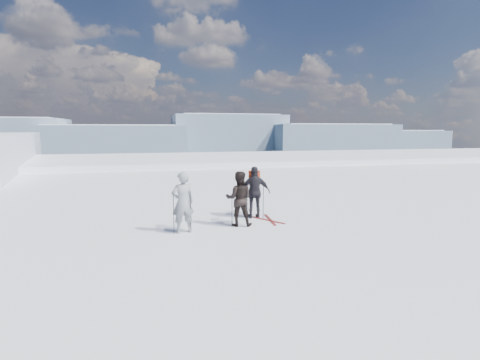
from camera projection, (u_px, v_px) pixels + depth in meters
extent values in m
plane|color=white|center=(177.00, 241.00, 70.92)|extent=(220.00, 208.01, 71.62)
cube|color=white|center=(198.00, 221.00, 40.64)|extent=(180.00, 16.00, 14.00)
plane|color=#1E3646|center=(153.00, 173.00, 293.53)|extent=(820.00, 820.00, 0.00)
cube|color=slate|center=(4.00, 139.00, 424.39)|extent=(130.00, 80.00, 46.00)
cube|color=white|center=(3.00, 121.00, 421.72)|extent=(110.50, 70.00, 8.00)
cube|color=slate|center=(113.00, 143.00, 425.35)|extent=(160.00, 80.00, 38.00)
cube|color=white|center=(113.00, 128.00, 423.22)|extent=(136.00, 70.00, 8.00)
cube|color=slate|center=(228.00, 135.00, 487.36)|extent=(140.00, 80.00, 52.00)
cube|color=white|center=(228.00, 118.00, 484.30)|extent=(119.00, 70.00, 8.00)
cube|color=slate|center=(329.00, 140.00, 491.03)|extent=(160.00, 80.00, 40.00)
cube|color=white|center=(330.00, 127.00, 488.76)|extent=(136.00, 70.00, 8.00)
cube|color=slate|center=(394.00, 142.00, 549.63)|extent=(130.00, 80.00, 32.00)
cube|color=white|center=(394.00, 133.00, 547.90)|extent=(110.50, 70.00, 8.00)
cone|color=black|center=(16.00, 189.00, 40.34)|extent=(5.60, 5.60, 10.00)
cone|color=black|center=(17.00, 193.00, 37.70)|extent=(5.60, 5.60, 10.00)
imported|color=gray|center=(183.00, 202.00, 12.10)|extent=(0.81, 0.60, 2.01)
imported|color=black|center=(239.00, 199.00, 13.01)|extent=(1.09, 0.95, 1.92)
imported|color=black|center=(255.00, 192.00, 14.16)|extent=(1.22, 0.65, 1.98)
cube|color=red|center=(254.00, 159.00, 14.24)|extent=(0.45, 0.30, 0.54)
cylinder|color=black|center=(174.00, 214.00, 11.96)|extent=(0.02, 0.02, 1.35)
cylinder|color=black|center=(191.00, 212.00, 12.18)|extent=(0.02, 0.02, 1.37)
cylinder|color=black|center=(232.00, 210.00, 12.86)|extent=(0.02, 0.02, 1.17)
cylinder|color=black|center=(247.00, 208.00, 13.09)|extent=(0.02, 0.02, 1.22)
cylinder|color=black|center=(248.00, 201.00, 14.08)|extent=(0.02, 0.02, 1.33)
cylinder|color=black|center=(263.00, 201.00, 14.14)|extent=(0.02, 0.02, 1.36)
cube|color=black|center=(266.00, 220.00, 13.91)|extent=(0.99, 1.48, 0.03)
cube|color=black|center=(270.00, 220.00, 13.95)|extent=(0.28, 1.70, 0.03)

